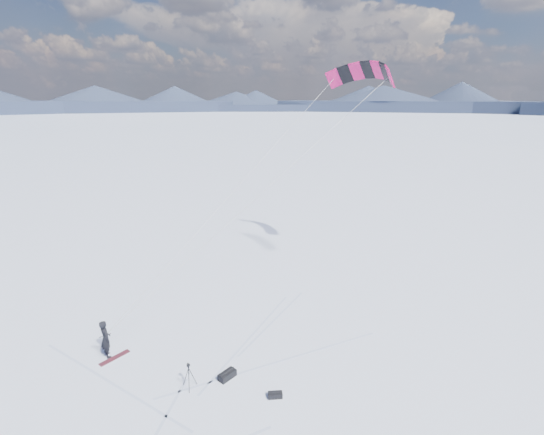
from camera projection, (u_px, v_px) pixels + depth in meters
name	position (u px, v px, depth m)	size (l,w,h in m)	color
ground	(181.00, 397.00, 16.38)	(1800.00, 1800.00, 0.00)	white
horizon_hills	(173.00, 306.00, 15.12)	(704.84, 706.81, 9.88)	#1A2433
snow_tracks	(166.00, 408.00, 15.84)	(14.76, 10.25, 0.01)	#A4B3D5
snowkiter	(108.00, 356.00, 19.00)	(0.69, 0.45, 1.90)	black
snowboard	(115.00, 358.00, 18.82)	(1.49, 0.28, 0.04)	maroon
tripod	(189.00, 372.00, 16.71)	(0.60, 0.60, 1.19)	black
gear_bag_a	(227.00, 375.00, 17.45)	(0.91, 0.71, 0.37)	black
gear_bag_b	(275.00, 395.00, 16.35)	(0.66, 0.45, 0.27)	black
power_kite	(362.00, 76.00, 24.78)	(17.74, 6.85, 13.00)	#C71159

